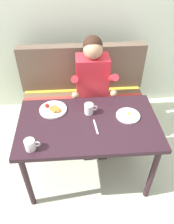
{
  "coord_description": "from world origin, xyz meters",
  "views": [
    {
      "loc": [
        -0.11,
        -1.38,
        2.04
      ],
      "look_at": [
        0.0,
        0.15,
        0.72
      ],
      "focal_mm": 35.93,
      "sensor_mm": 36.0,
      "label": 1
    }
  ],
  "objects_px": {
    "couch": "(83,103)",
    "plate_breakfast": "(53,109)",
    "fork": "(96,127)",
    "table": "(88,129)",
    "coffee_mug_second": "(89,109)",
    "person": "(93,83)",
    "coffee_mug": "(30,145)",
    "plate_eggs": "(128,115)"
  },
  "relations": [
    {
      "from": "couch",
      "to": "plate_breakfast",
      "type": "height_order",
      "value": "couch"
    },
    {
      "from": "fork",
      "to": "table",
      "type": "bearing_deg",
      "value": 129.39
    },
    {
      "from": "table",
      "to": "coffee_mug_second",
      "type": "relative_size",
      "value": 10.17
    },
    {
      "from": "table",
      "to": "plate_breakfast",
      "type": "distance_m",
      "value": 0.37
    },
    {
      "from": "fork",
      "to": "person",
      "type": "bearing_deg",
      "value": 81.04
    },
    {
      "from": "coffee_mug",
      "to": "plate_breakfast",
      "type": "bearing_deg",
      "value": 71.46
    },
    {
      "from": "table",
      "to": "fork",
      "type": "xyz_separation_m",
      "value": [
        0.06,
        -0.06,
        0.08
      ]
    },
    {
      "from": "person",
      "to": "coffee_mug_second",
      "type": "bearing_deg",
      "value": -99.37
    },
    {
      "from": "plate_eggs",
      "to": "couch",
      "type": "bearing_deg",
      "value": 116.48
    },
    {
      "from": "table",
      "to": "person",
      "type": "relative_size",
      "value": 0.99
    },
    {
      "from": "person",
      "to": "coffee_mug_second",
      "type": "distance_m",
      "value": 0.47
    },
    {
      "from": "coffee_mug_second",
      "to": "couch",
      "type": "bearing_deg",
      "value": 91.54
    },
    {
      "from": "table",
      "to": "coffee_mug",
      "type": "distance_m",
      "value": 0.53
    },
    {
      "from": "couch",
      "to": "coffee_mug_second",
      "type": "relative_size",
      "value": 12.2
    },
    {
      "from": "plate_breakfast",
      "to": "fork",
      "type": "distance_m",
      "value": 0.43
    },
    {
      "from": "table",
      "to": "coffee_mug",
      "type": "bearing_deg",
      "value": -150.61
    },
    {
      "from": "person",
      "to": "plate_eggs",
      "type": "relative_size",
      "value": 5.84
    },
    {
      "from": "coffee_mug",
      "to": "coffee_mug_second",
      "type": "bearing_deg",
      "value": 39.15
    },
    {
      "from": "plate_breakfast",
      "to": "coffee_mug_second",
      "type": "relative_size",
      "value": 2.08
    },
    {
      "from": "plate_breakfast",
      "to": "coffee_mug_second",
      "type": "height_order",
      "value": "coffee_mug_second"
    },
    {
      "from": "plate_breakfast",
      "to": "person",
      "type": "bearing_deg",
      "value": 45.66
    },
    {
      "from": "plate_breakfast",
      "to": "coffee_mug",
      "type": "height_order",
      "value": "coffee_mug"
    },
    {
      "from": "table",
      "to": "couch",
      "type": "bearing_deg",
      "value": 90.0
    },
    {
      "from": "person",
      "to": "coffee_mug",
      "type": "xyz_separation_m",
      "value": [
        -0.54,
        -0.84,
        0.04
      ]
    },
    {
      "from": "table",
      "to": "fork",
      "type": "distance_m",
      "value": 0.12
    },
    {
      "from": "person",
      "to": "fork",
      "type": "xyz_separation_m",
      "value": [
        -0.04,
        -0.65,
        -0.01
      ]
    },
    {
      "from": "couch",
      "to": "fork",
      "type": "xyz_separation_m",
      "value": [
        0.06,
        -0.82,
        0.4
      ]
    },
    {
      "from": "couch",
      "to": "plate_breakfast",
      "type": "distance_m",
      "value": 0.77
    },
    {
      "from": "plate_eggs",
      "to": "coffee_mug_second",
      "type": "relative_size",
      "value": 1.76
    },
    {
      "from": "person",
      "to": "fork",
      "type": "height_order",
      "value": "person"
    },
    {
      "from": "table",
      "to": "coffee_mug",
      "type": "relative_size",
      "value": 10.17
    },
    {
      "from": "coffee_mug",
      "to": "plate_eggs",
      "type": "bearing_deg",
      "value": 21.07
    },
    {
      "from": "coffee_mug_second",
      "to": "plate_breakfast",
      "type": "bearing_deg",
      "value": 169.98
    },
    {
      "from": "fork",
      "to": "coffee_mug_second",
      "type": "bearing_deg",
      "value": 96.59
    },
    {
      "from": "table",
      "to": "person",
      "type": "height_order",
      "value": "person"
    },
    {
      "from": "table",
      "to": "coffee_mug",
      "type": "height_order",
      "value": "coffee_mug"
    },
    {
      "from": "plate_breakfast",
      "to": "table",
      "type": "bearing_deg",
      "value": -31.17
    },
    {
      "from": "plate_eggs",
      "to": "fork",
      "type": "height_order",
      "value": "plate_eggs"
    },
    {
      "from": "person",
      "to": "coffee_mug",
      "type": "relative_size",
      "value": 10.27
    },
    {
      "from": "plate_breakfast",
      "to": "coffee_mug_second",
      "type": "xyz_separation_m",
      "value": [
        0.32,
        -0.06,
        0.04
      ]
    },
    {
      "from": "plate_eggs",
      "to": "fork",
      "type": "distance_m",
      "value": 0.32
    },
    {
      "from": "couch",
      "to": "plate_breakfast",
      "type": "bearing_deg",
      "value": -117.57
    }
  ]
}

